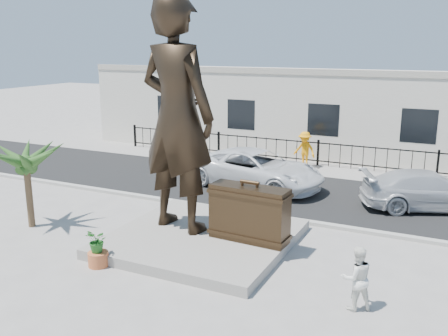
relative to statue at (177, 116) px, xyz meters
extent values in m
plane|color=#9E9991|center=(1.41, -1.71, -3.81)|extent=(100.00, 100.00, 0.00)
cube|color=black|center=(1.41, 6.29, -3.81)|extent=(40.00, 7.00, 0.01)
cube|color=#A5A399|center=(1.41, 2.79, -3.75)|extent=(40.00, 0.25, 0.12)
cube|color=#9E9991|center=(1.41, 10.29, -3.80)|extent=(40.00, 2.50, 0.02)
cube|color=gray|center=(0.91, -0.21, -3.66)|extent=(5.20, 5.20, 0.30)
cube|color=black|center=(1.41, 11.09, -3.21)|extent=(22.00, 0.10, 1.20)
cube|color=silver|center=(1.41, 15.29, -1.61)|extent=(28.00, 7.00, 4.40)
imported|color=black|center=(0.00, 0.00, 0.00)|extent=(2.81, 2.10, 7.03)
cube|color=#312314|center=(2.38, -0.03, -2.70)|extent=(2.35, 0.87, 1.63)
imported|color=white|center=(5.90, -2.12, -3.05)|extent=(0.93, 0.89, 1.52)
imported|color=silver|center=(0.13, 6.10, -3.01)|extent=(6.10, 3.55, 1.60)
imported|color=#BCBEC1|center=(6.86, 6.24, -3.10)|extent=(5.22, 3.73, 1.40)
imported|color=#FF9F0D|center=(0.94, 10.34, -2.91)|extent=(1.28, 0.93, 1.77)
cylinder|color=#BE5F32|center=(-0.88, -2.86, -3.61)|extent=(0.56, 0.56, 0.40)
imported|color=#20611F|center=(-0.88, -2.86, -3.08)|extent=(0.75, 0.71, 0.66)
camera|label=1|loc=(7.66, -12.73, 2.08)|focal=40.00mm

